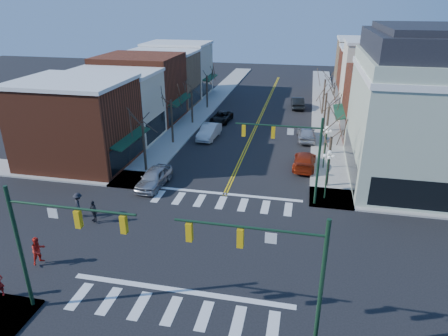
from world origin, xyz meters
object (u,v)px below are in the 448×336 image
Objects in this scene: car_left_mid at (209,132)px; pedestrian_dark_a at (93,211)px; car_right_near at (305,161)px; pedestrian_red_b at (38,250)px; lamppost_corner at (328,166)px; victorian_corner at (430,108)px; car_left_far at (221,117)px; car_right_far at (297,103)px; car_right_mid at (306,133)px; lamppost_midblock at (326,140)px; car_left_near at (154,178)px; pedestrian_dark_b at (79,204)px.

pedestrian_dark_a is at bearing -96.50° from car_left_mid.
car_right_near is 2.81× the size of pedestrian_red_b.
pedestrian_dark_a is at bearing -156.51° from lamppost_corner.
victorian_corner is 10.89m from lamppost_corner.
pedestrian_red_b is at bearing -93.17° from car_left_far.
car_right_far reaches higher than car_left_far.
car_right_mid is at bearing 90.56° from pedestrian_dark_a.
pedestrian_dark_a is (-16.67, -13.75, -1.99)m from lamppost_midblock.
pedestrian_dark_a is (0.77, 5.32, -0.08)m from pedestrian_red_b.
car_left_near is (-14.60, -7.00, -2.14)m from lamppost_midblock.
car_left_near is 19.91m from car_right_mid.
lamppost_midblock is 2.86m from car_right_near.
car_left_mid is at bearing 114.41° from pedestrian_dark_a.
car_right_mid is at bearing -87.35° from car_right_near.
lamppost_midblock is 14.75m from car_left_mid.
car_left_near is at bearing 31.15° from car_right_near.
lamppost_corner is 15.01m from car_right_mid.
car_left_far is 32.84m from pedestrian_red_b.
car_right_near is (-1.80, -0.05, -2.23)m from lamppost_midblock.
lamppost_corner is 0.90× the size of car_left_near.
car_right_mid is 3.03× the size of pedestrian_dark_a.
pedestrian_dark_a is 1.64m from pedestrian_dark_b.
car_left_mid is 2.76× the size of pedestrian_red_b.
car_left_near reaches higher than car_left_far.
lamppost_corner is 21.59m from pedestrian_red_b.
lamppost_corner is 0.87× the size of car_left_mid.
car_left_near is at bearing 107.55° from pedestrian_dark_a.
car_right_mid is at bearing -4.57° from pedestrian_red_b.
pedestrian_dark_b is at bearing -101.01° from car_left_mid.
lamppost_midblock reaches higher than car_left_far.
pedestrian_red_b is at bearing -144.20° from victorian_corner.
lamppost_corner reaches higher than car_left_near.
car_left_far is at bearing 123.06° from lamppost_corner.
pedestrian_red_b reaches higher than car_left_near.
car_right_far is at bearing 116.56° from victorian_corner.
lamppost_corner is 0.91× the size of car_left_far.
pedestrian_red_b is (-25.75, -18.57, -5.60)m from victorian_corner.
car_left_far is at bearing 146.74° from victorian_corner.
pedestrian_red_b reaches higher than car_left_far.
car_left_near is at bearing 63.29° from car_right_far.
car_left_mid is 26.09m from pedestrian_red_b.
victorian_corner is 3.29× the size of lamppost_corner.
pedestrian_red_b is at bearing 53.21° from car_right_near.
victorian_corner reaches higher than car_right_mid.
victorian_corner is at bearing 62.57° from pedestrian_dark_a.
pedestrian_red_b is at bearing -132.45° from lamppost_midblock.
lamppost_corner is 23.94m from car_left_far.
pedestrian_dark_b is at bearing -116.43° from car_left_near.
car_right_far is 38.98m from pedestrian_dark_b.
car_right_far is (-1.60, 14.65, -0.03)m from car_right_mid.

